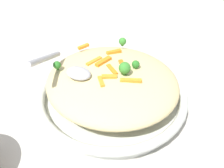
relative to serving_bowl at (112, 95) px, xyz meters
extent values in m
plane|color=beige|center=(0.00, 0.00, -0.02)|extent=(2.40, 2.40, 0.00)
cylinder|color=silver|center=(0.00, 0.00, -0.01)|extent=(0.31, 0.31, 0.02)
torus|color=silver|center=(0.00, 0.00, 0.01)|extent=(0.34, 0.34, 0.02)
torus|color=black|center=(0.00, 0.00, 0.01)|extent=(0.33, 0.33, 0.00)
ellipsoid|color=#DBC689|center=(0.00, 0.00, 0.04)|extent=(0.29, 0.28, 0.06)
cube|color=orange|center=(0.00, 0.00, 0.07)|extent=(0.04, 0.03, 0.01)
cube|color=orange|center=(0.01, 0.03, 0.07)|extent=(0.02, 0.02, 0.01)
cube|color=orange|center=(0.01, -0.02, 0.07)|extent=(0.03, 0.03, 0.01)
cube|color=orange|center=(0.05, -0.01, 0.07)|extent=(0.04, 0.03, 0.01)
cube|color=orange|center=(-0.05, 0.01, 0.07)|extent=(0.02, 0.04, 0.01)
cube|color=orange|center=(-0.03, 0.07, 0.07)|extent=(0.03, 0.03, 0.01)
cube|color=orange|center=(-0.11, 0.06, 0.07)|extent=(0.02, 0.03, 0.01)
cube|color=orange|center=(0.00, -0.04, 0.07)|extent=(0.03, 0.03, 0.01)
cube|color=orange|center=(-0.03, 0.02, 0.08)|extent=(0.02, 0.04, 0.01)
cylinder|color=#377928|center=(0.03, 0.00, 0.08)|extent=(0.01, 0.01, 0.01)
sphere|color=#3D8E33|center=(0.03, 0.00, 0.09)|extent=(0.02, 0.02, 0.02)
cylinder|color=#377928|center=(-0.04, 0.11, 0.07)|extent=(0.01, 0.01, 0.01)
sphere|color=#3D8E33|center=(-0.04, 0.11, 0.08)|extent=(0.02, 0.02, 0.02)
cylinder|color=#296820|center=(0.04, 0.03, 0.07)|extent=(0.01, 0.01, 0.01)
sphere|color=#2D7A28|center=(0.04, 0.03, 0.08)|extent=(0.02, 0.02, 0.02)
cylinder|color=#296820|center=(-0.11, -0.05, 0.07)|extent=(0.01, 0.01, 0.01)
sphere|color=#2D7A28|center=(-0.11, -0.05, 0.08)|extent=(0.02, 0.02, 0.02)
ellipsoid|color=#B7B7BC|center=(-0.05, -0.05, 0.08)|extent=(0.06, 0.04, 0.02)
cylinder|color=#B7B7BC|center=(-0.11, -0.07, 0.11)|extent=(0.06, 0.13, 0.07)
camera|label=1|loc=(0.20, -0.35, 0.36)|focal=37.75mm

